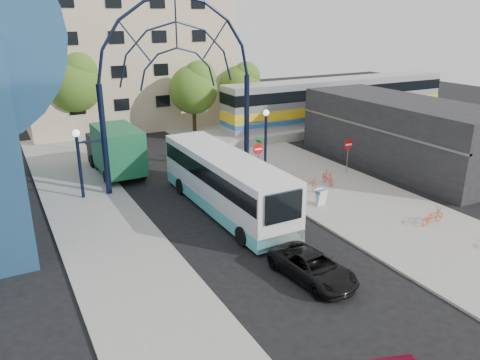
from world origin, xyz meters
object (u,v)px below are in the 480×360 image
green_truck (115,150)px  tree_north_b (74,81)px  bike_far_a (433,216)px  train_car (339,100)px  sandwich_board (321,195)px  do_not_enter_sign (348,148)px  stop_sign (258,152)px  bike_near_b (328,177)px  gateway_arch (177,54)px  black_suv (313,267)px  tree_north_a (195,87)px  tree_north_c (242,84)px  city_bus (225,182)px  bike_near_a (308,183)px  street_name_sign (259,148)px

green_truck → tree_north_b: bearing=90.6°
tree_north_b → bike_far_a: 32.14m
train_car → sandwich_board: bearing=-131.9°
do_not_enter_sign → bike_far_a: bearing=-100.5°
stop_sign → bike_near_b: (3.54, -3.22, -1.40)m
bike_near_b → train_car: bearing=60.4°
stop_sign → bike_far_a: 11.98m
gateway_arch → bike_far_a: (9.32, -13.00, -7.98)m
do_not_enter_sign → bike_near_b: 3.24m
gateway_arch → black_suv: (0.27, -14.40, -7.96)m
stop_sign → bike_far_a: (4.52, -11.00, -1.42)m
gateway_arch → stop_sign: (4.80, -2.00, -6.56)m
tree_north_a → bike_far_a: size_ratio=4.04×
tree_north_c → city_bus: (-11.72, -19.64, -2.52)m
do_not_enter_sign → green_truck: size_ratio=0.35×
bike_near_a → gateway_arch: bearing=113.0°
street_name_sign → tree_north_c: 16.95m
stop_sign → tree_north_c: (7.32, 15.93, 2.28)m
green_truck → bike_near_b: size_ratio=4.50×
tree_north_a → train_car: bearing=-15.8°
do_not_enter_sign → black_suv: 15.00m
green_truck → bike_near_a: (9.89, -9.74, -1.18)m
stop_sign → bike_near_a: 4.19m
tree_north_b → bike_near_b: size_ratio=5.07×
sandwich_board → train_car: (14.40, 16.02, 2.16)m
sandwich_board → bike_far_a: 6.22m
green_truck → tree_north_c: bearing=30.8°
tree_north_b → tree_north_c: (16.00, -2.00, -0.99)m
gateway_arch → stop_sign: gateway_arch is taller
train_car → tree_north_b: size_ratio=3.14×
tree_north_c → bike_far_a: tree_north_c is taller
bike_near_b → tree_north_b: bearing=131.8°
street_name_sign → bike_far_a: size_ratio=1.62×
green_truck → bike_near_a: size_ratio=3.92×
sandwich_board → street_name_sign: bearing=93.5°
stop_sign → street_name_sign: 0.74m
do_not_enter_sign → green_truck: green_truck is taller
sandwich_board → stop_sign: bearing=97.6°
tree_north_b → bike_near_b: tree_north_b is taller
tree_north_c → bike_near_b: size_ratio=4.12×
bike_near_a → bike_near_b: bearing=-14.2°
do_not_enter_sign → black_suv: size_ratio=0.57×
train_car → tree_north_a: 14.52m
city_bus → stop_sign: bearing=39.9°
stop_sign → bike_near_b: 4.98m
sandwich_board → bike_near_a: size_ratio=0.55×
green_truck → black_suv: size_ratio=1.64×
gateway_arch → train_car: 22.27m
train_car → bike_near_b: (-11.66, -13.22, -2.31)m
stop_sign → tree_north_a: (1.32, 13.93, 2.61)m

